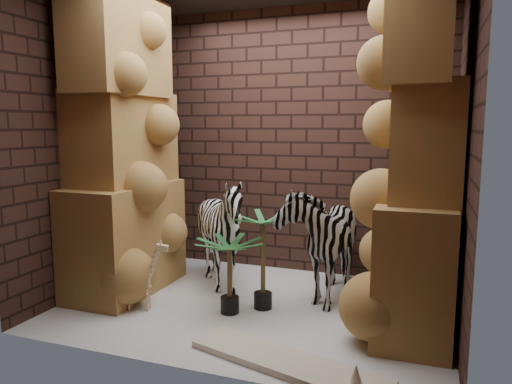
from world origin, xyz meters
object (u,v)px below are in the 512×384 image
at_px(palm_back, 230,276).
at_px(surfboard, 287,362).
at_px(zebra_right, 321,229).
at_px(zebra_left, 222,238).
at_px(giraffe_toy, 138,274).
at_px(palm_front, 263,261).

height_order(palm_back, surfboard, palm_back).
relative_size(zebra_right, zebra_left, 1.13).
distance_m(zebra_left, palm_back, 0.69).
bearing_deg(surfboard, zebra_left, 144.72).
height_order(giraffe_toy, palm_back, palm_back).
xyz_separation_m(zebra_left, palm_front, (0.58, -0.37, -0.08)).
distance_m(giraffe_toy, palm_front, 1.15).
bearing_deg(palm_front, zebra_right, 52.78).
relative_size(palm_back, surfboard, 0.47).
bearing_deg(zebra_left, zebra_right, 15.37).
height_order(zebra_right, giraffe_toy, zebra_right).
distance_m(zebra_right, palm_back, 1.06).
bearing_deg(giraffe_toy, palm_front, 4.81).
bearing_deg(palm_back, giraffe_toy, -165.27).
distance_m(zebra_left, giraffe_toy, 0.95).
xyz_separation_m(zebra_left, surfboard, (1.09, -1.33, -0.51)).
bearing_deg(zebra_left, palm_back, -55.42).
bearing_deg(palm_back, palm_front, 39.55).
bearing_deg(giraffe_toy, palm_back, -1.95).
xyz_separation_m(palm_front, surfboard, (0.51, -0.96, -0.43)).
xyz_separation_m(palm_front, palm_back, (-0.25, -0.20, -0.11)).
distance_m(giraffe_toy, palm_back, 0.85).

